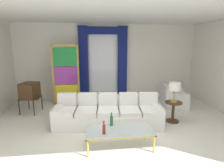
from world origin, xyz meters
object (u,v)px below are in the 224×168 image
Objects in this scene: coffee_table at (119,131)px; vintage_tv at (30,91)px; table_lamp_brass at (175,87)px; bottle_crystal_tall at (104,129)px; armchair_white at (173,99)px; stained_glass_divider at (66,77)px; peacock_figurine at (80,102)px; bottle_blue_decanter at (111,120)px; round_side_table at (173,110)px; couch_white_long at (108,113)px.

coffee_table is 3.55m from vintage_tv.
coffee_table is at bearing -146.59° from table_lamp_brass.
bottle_crystal_tall is 0.30× the size of armchair_white.
peacock_figurine is at bearing -42.75° from stained_glass_divider.
bottle_blue_decanter reaches higher than bottle_crystal_tall.
round_side_table is (1.90, 0.93, -0.18)m from bottle_blue_decanter.
bottle_blue_decanter is 0.33× the size of armchair_white.
stained_glass_divider reaches higher than table_lamp_brass.
couch_white_long is 3.16× the size of armchair_white.
couch_white_long is 10.46× the size of bottle_crystal_tall.
bottle_blue_decanter is at bearing -154.07° from round_side_table.
armchair_white is (4.89, -0.04, -0.44)m from vintage_tv.
peacock_figurine is (-3.30, 0.26, -0.07)m from armchair_white.
table_lamp_brass is at bearing 33.41° from coffee_table.
armchair_white is 1.36m from round_side_table.
bottle_crystal_tall reaches higher than coffee_table.
round_side_table is (3.23, -1.97, -0.70)m from stained_glass_divider.
armchair_white reaches higher than bottle_crystal_tall.
vintage_tv is 2.24× the size of peacock_figurine.
coffee_table is 1.07× the size of vintage_tv.
table_lamp_brass reaches higher than coffee_table.
bottle_crystal_tall is at bearing -77.64° from peacock_figurine.
vintage_tv reaches higher than couch_white_long.
bottle_blue_decanter is 0.55× the size of table_lamp_brass.
armchair_white is 1.58× the size of peacock_figurine.
round_side_table is (1.76, 1.16, -0.02)m from coffee_table.
bottle_crystal_tall reaches higher than round_side_table.
peacock_figurine is 1.05× the size of table_lamp_brass.
couch_white_long is 1.04m from bottle_blue_decanter.
bottle_crystal_tall is at bearing -118.20° from bottle_blue_decanter.
stained_glass_divider is 3.84m from round_side_table.
stained_glass_divider is 3.70× the size of round_side_table.
table_lamp_brass is at bearing 0.00° from round_side_table.
round_side_table is (-0.58, -1.23, 0.07)m from armchair_white.
bottle_crystal_tall is 0.48× the size of round_side_table.
bottle_blue_decanter reaches higher than peacock_figurine.
stained_glass_divider is at bearing 108.92° from bottle_crystal_tall.
armchair_white reaches higher than bottle_blue_decanter.
round_side_table is at bearing 33.41° from coffee_table.
table_lamp_brass reaches higher than peacock_figurine.
stained_glass_divider reaches higher than armchair_white.
coffee_table is 0.40m from bottle_crystal_tall.
coffee_table is at bearing -84.47° from couch_white_long.
bottle_crystal_tall is at bearing -71.08° from stained_glass_divider.
coffee_table is 2.11m from round_side_table.
armchair_white is at bearing 43.40° from bottle_crystal_tall.
bottle_crystal_tall is at bearing -148.29° from round_side_table.
couch_white_long is at bearing 177.37° from round_side_table.
round_side_table reaches higher than coffee_table.
vintage_tv is (-2.56, 2.44, 0.35)m from coffee_table.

